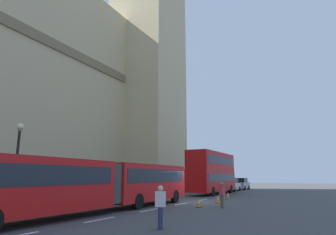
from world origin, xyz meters
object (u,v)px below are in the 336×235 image
(sedan_trailing, at_px, (241,184))
(traffic_cone_east, at_px, (228,196))
(sedan_lead, at_px, (231,185))
(traffic_cone_middle, at_px, (218,199))
(pedestrian_near_cones, at_px, (160,205))
(articulated_bus, at_px, (103,182))
(double_decker_bus, at_px, (212,171))
(pedestrian_by_kerb, at_px, (222,194))
(traffic_cone_west, at_px, (198,203))
(street_lamp, at_px, (17,159))

(sedan_trailing, height_order, traffic_cone_east, sedan_trailing)
(sedan_lead, height_order, traffic_cone_middle, sedan_lead)
(traffic_cone_east, relative_size, pedestrian_near_cones, 0.34)
(articulated_bus, xyz_separation_m, double_decker_bus, (20.06, 0.00, 0.96))
(sedan_lead, bearing_deg, traffic_cone_east, -165.60)
(double_decker_bus, relative_size, pedestrian_near_cones, 6.46)
(sedan_trailing, height_order, pedestrian_by_kerb, sedan_trailing)
(double_decker_bus, bearing_deg, traffic_cone_west, -164.70)
(double_decker_bus, xyz_separation_m, street_lamp, (-22.64, 4.50, 0.35))
(sedan_lead, height_order, pedestrian_by_kerb, sedan_lead)
(traffic_cone_west, xyz_separation_m, pedestrian_near_cones, (-8.48, -1.76, 0.63))
(articulated_bus, xyz_separation_m, traffic_cone_east, (13.66, -3.66, -1.46))
(traffic_cone_west, xyz_separation_m, traffic_cone_middle, (3.75, -0.16, 0.00))
(double_decker_bus, bearing_deg, pedestrian_near_cones, -165.98)
(traffic_cone_east, distance_m, street_lamp, 18.39)
(traffic_cone_west, xyz_separation_m, pedestrian_by_kerb, (0.25, -1.61, 0.63))
(sedan_trailing, relative_size, traffic_cone_west, 7.59)
(articulated_bus, xyz_separation_m, sedan_lead, (28.23, 0.08, -0.83))
(double_decker_bus, distance_m, sedan_lead, 8.36)
(pedestrian_near_cones, bearing_deg, sedan_lead, 10.62)
(traffic_cone_west, xyz_separation_m, street_lamp, (-7.69, 8.59, 2.77))
(traffic_cone_middle, height_order, traffic_cone_east, same)
(double_decker_bus, xyz_separation_m, traffic_cone_west, (-14.95, -4.09, -2.43))
(double_decker_bus, height_order, traffic_cone_middle, double_decker_bus)
(double_decker_bus, relative_size, sedan_trailing, 2.48)
(articulated_bus, xyz_separation_m, traffic_cone_middle, (8.87, -4.24, -1.46))
(pedestrian_near_cones, xyz_separation_m, pedestrian_by_kerb, (8.73, 0.15, 0.00))
(articulated_bus, height_order, traffic_cone_east, articulated_bus)
(traffic_cone_west, bearing_deg, articulated_bus, 141.39)
(double_decker_bus, height_order, pedestrian_near_cones, double_decker_bus)
(traffic_cone_west, relative_size, pedestrian_near_cones, 0.34)
(articulated_bus, relative_size, pedestrian_by_kerb, 10.71)
(traffic_cone_middle, bearing_deg, double_decker_bus, 20.77)
(pedestrian_by_kerb, bearing_deg, traffic_cone_middle, 22.54)
(traffic_cone_east, height_order, street_lamp, street_lamp)
(street_lamp, height_order, pedestrian_by_kerb, street_lamp)
(sedan_trailing, xyz_separation_m, traffic_cone_middle, (-25.19, -4.23, -0.63))
(sedan_lead, bearing_deg, street_lamp, 171.82)
(sedan_lead, relative_size, street_lamp, 0.83)
(double_decker_bus, distance_m, pedestrian_by_kerb, 15.87)
(traffic_cone_middle, relative_size, pedestrian_by_kerb, 0.34)
(traffic_cone_west, relative_size, traffic_cone_east, 1.00)
(traffic_cone_west, distance_m, pedestrian_near_cones, 8.69)
(traffic_cone_west, height_order, street_lamp, street_lamp)
(articulated_bus, distance_m, traffic_cone_east, 14.22)
(articulated_bus, relative_size, street_lamp, 3.43)
(articulated_bus, height_order, street_lamp, street_lamp)
(double_decker_bus, height_order, sedan_trailing, double_decker_bus)
(double_decker_bus, distance_m, sedan_trailing, 14.11)
(traffic_cone_middle, bearing_deg, traffic_cone_east, 6.91)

